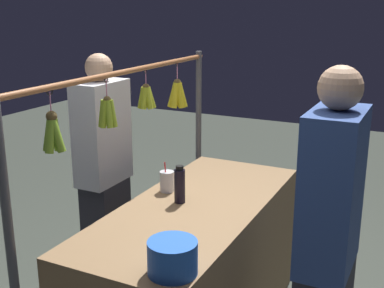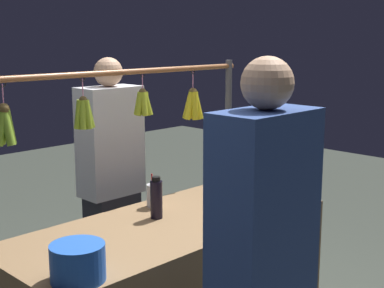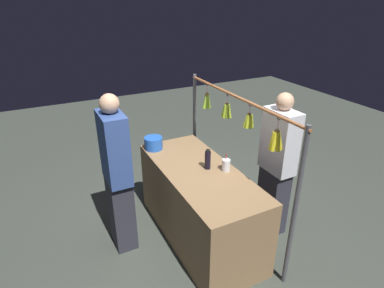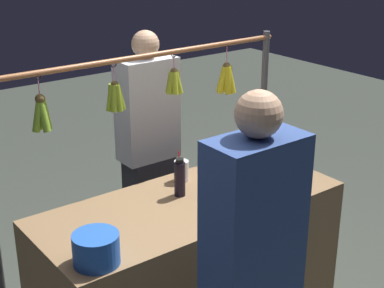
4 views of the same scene
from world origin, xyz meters
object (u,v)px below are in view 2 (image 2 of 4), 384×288
object	(u,v)px
drink_cup	(155,196)
blue_bucket	(78,262)
vendor_person	(112,189)
water_bottle	(156,199)

from	to	relation	value
drink_cup	blue_bucket	bearing A→B (deg)	30.48
drink_cup	vendor_person	size ratio (longest dim) A/B	0.11
drink_cup	vendor_person	bearing A→B (deg)	-103.47
water_bottle	blue_bucket	size ratio (longest dim) A/B	1.03
blue_bucket	vendor_person	bearing A→B (deg)	-132.43
water_bottle	drink_cup	distance (m)	0.21
blue_bucket	vendor_person	distance (m)	1.47
water_bottle	drink_cup	world-z (taller)	water_bottle
water_bottle	drink_cup	size ratio (longest dim) A/B	1.17
vendor_person	drink_cup	bearing A→B (deg)	76.53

